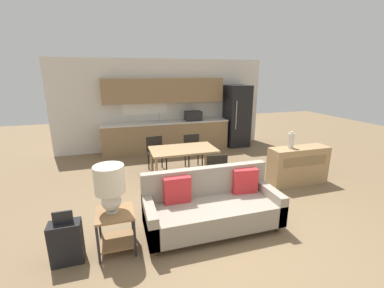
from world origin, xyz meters
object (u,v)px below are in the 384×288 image
at_px(refrigerator, 237,116).
at_px(dining_chair_far_left, 156,151).
at_px(table_lamp, 110,185).
at_px(credenza, 298,165).
at_px(vase, 291,140).
at_px(dining_table, 183,152).
at_px(dining_chair_far_right, 193,149).
at_px(dining_chair_near_right, 215,170).
at_px(couch, 211,206).
at_px(side_table, 116,224).
at_px(suitcase, 66,242).

xyz_separation_m(refrigerator, dining_chair_far_left, (-2.85, -1.48, -0.48)).
height_order(table_lamp, credenza, table_lamp).
relative_size(refrigerator, vase, 5.63).
bearing_deg(dining_table, credenza, -20.27).
xyz_separation_m(refrigerator, dining_chair_far_right, (-1.94, -1.54, -0.48)).
height_order(refrigerator, dining_chair_near_right, refrigerator).
bearing_deg(vase, dining_table, 158.85).
bearing_deg(credenza, dining_chair_near_right, 177.29).
height_order(couch, vase, vase).
relative_size(couch, side_table, 3.65).
distance_m(side_table, suitcase, 0.61).
height_order(table_lamp, vase, table_lamp).
bearing_deg(couch, suitcase, -174.32).
relative_size(credenza, suitcase, 1.81).
distance_m(table_lamp, vase, 3.73).
bearing_deg(dining_chair_near_right, dining_chair_far_left, -51.85).
height_order(table_lamp, dining_chair_far_left, table_lamp).
height_order(dining_chair_far_right, dining_chair_near_right, same).
distance_m(dining_table, dining_chair_near_right, 0.90).
xyz_separation_m(side_table, suitcase, (-0.60, -0.07, -0.09)).
xyz_separation_m(vase, dining_chair_far_right, (-1.64, 1.54, -0.48)).
distance_m(credenza, suitcase, 4.50).
bearing_deg(suitcase, credenza, 15.23).
bearing_deg(dining_chair_near_right, couch, 73.61).
xyz_separation_m(couch, dining_chair_far_right, (0.50, 2.57, 0.13)).
relative_size(credenza, dining_chair_far_right, 1.56).
bearing_deg(credenza, table_lamp, -164.13).
height_order(credenza, dining_chair_far_right, dining_chair_far_right).
bearing_deg(vase, table_lamp, -162.63).
bearing_deg(side_table, vase, 18.02).
bearing_deg(dining_chair_far_right, dining_chair_near_right, -89.91).
distance_m(credenza, dining_chair_far_left, 3.21).
height_order(refrigerator, side_table, refrigerator).
height_order(dining_table, suitcase, dining_table).
xyz_separation_m(refrigerator, dining_chair_near_right, (-1.95, -3.03, -0.48)).
bearing_deg(dining_chair_far_left, dining_table, -68.55).
bearing_deg(refrigerator, dining_chair_near_right, -122.75).
relative_size(dining_chair_far_left, dining_chair_near_right, 1.00).
distance_m(table_lamp, credenza, 3.96).
relative_size(dining_table, credenza, 1.09).
relative_size(side_table, dining_chair_far_left, 0.67).
bearing_deg(dining_chair_far_left, vase, -40.63).
relative_size(dining_chair_far_right, dining_chair_near_right, 1.00).
distance_m(refrigerator, dining_chair_far_left, 3.24).
distance_m(credenza, dining_chair_near_right, 1.86).
relative_size(dining_table, vase, 4.08).
distance_m(dining_table, vase, 2.25).
xyz_separation_m(dining_chair_far_left, dining_chair_far_right, (0.91, -0.06, 0.00)).
height_order(refrigerator, vase, refrigerator).
bearing_deg(dining_chair_far_right, credenza, -40.19).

